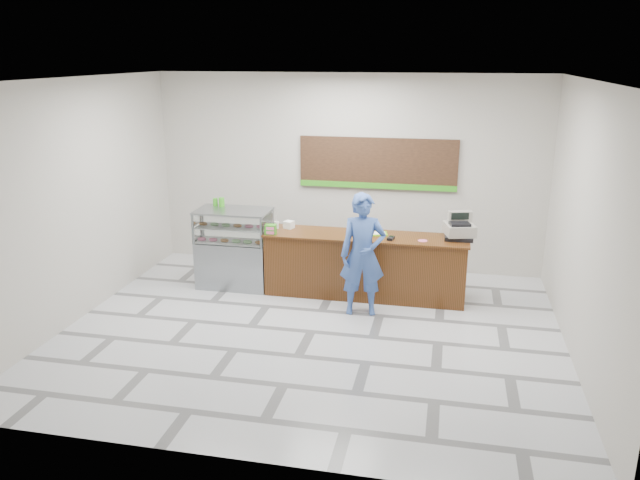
% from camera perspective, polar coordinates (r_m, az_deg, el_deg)
% --- Properties ---
extents(floor, '(7.00, 7.00, 0.00)m').
position_cam_1_polar(floor, '(9.00, -0.82, -8.38)').
color(floor, silver).
rests_on(floor, ground).
extents(back_wall, '(7.00, 0.00, 7.00)m').
position_cam_1_polar(back_wall, '(11.29, 2.50, 6.15)').
color(back_wall, beige).
rests_on(back_wall, floor).
extents(ceiling, '(7.00, 7.00, 0.00)m').
position_cam_1_polar(ceiling, '(8.16, -0.92, 14.48)').
color(ceiling, silver).
rests_on(ceiling, back_wall).
extents(sales_counter, '(3.26, 0.76, 1.03)m').
position_cam_1_polar(sales_counter, '(10.14, 4.13, -2.33)').
color(sales_counter, '#582C15').
rests_on(sales_counter, floor).
extents(display_case, '(1.22, 0.72, 1.33)m').
position_cam_1_polar(display_case, '(10.59, -7.83, -0.69)').
color(display_case, gray).
rests_on(display_case, floor).
extents(menu_board, '(2.80, 0.06, 0.90)m').
position_cam_1_polar(menu_board, '(11.14, 5.29, 6.91)').
color(menu_board, black).
rests_on(menu_board, back_wall).
extents(cash_register, '(0.53, 0.55, 0.41)m').
position_cam_1_polar(cash_register, '(9.98, 12.62, 1.00)').
color(cash_register, black).
rests_on(cash_register, sales_counter).
extents(card_terminal, '(0.11, 0.18, 0.04)m').
position_cam_1_polar(card_terminal, '(9.77, 6.50, 0.16)').
color(card_terminal, black).
rests_on(card_terminal, sales_counter).
extents(serving_tray, '(0.38, 0.30, 0.02)m').
position_cam_1_polar(serving_tray, '(10.04, 5.20, 0.59)').
color(serving_tray, '#6DC80B').
rests_on(serving_tray, sales_counter).
extents(napkin_box, '(0.18, 0.18, 0.12)m').
position_cam_1_polar(napkin_box, '(10.34, -2.86, 1.41)').
color(napkin_box, white).
rests_on(napkin_box, sales_counter).
extents(straw_cup, '(0.08, 0.08, 0.12)m').
position_cam_1_polar(straw_cup, '(10.33, -4.01, 1.37)').
color(straw_cup, silver).
rests_on(straw_cup, sales_counter).
extents(promo_box, '(0.19, 0.13, 0.16)m').
position_cam_1_polar(promo_box, '(10.01, -4.54, 0.97)').
color(promo_box, green).
rests_on(promo_box, sales_counter).
extents(donut_decal, '(0.15, 0.15, 0.00)m').
position_cam_1_polar(donut_decal, '(9.78, 9.36, -0.06)').
color(donut_decal, pink).
rests_on(donut_decal, sales_counter).
extents(green_cup_left, '(0.08, 0.08, 0.13)m').
position_cam_1_polar(green_cup_left, '(10.74, -9.55, 3.45)').
color(green_cup_left, green).
rests_on(green_cup_left, display_case).
extents(green_cup_right, '(0.10, 0.10, 0.15)m').
position_cam_1_polar(green_cup_right, '(10.66, -8.99, 3.44)').
color(green_cup_right, green).
rests_on(green_cup_right, display_case).
extents(customer, '(0.75, 0.56, 1.86)m').
position_cam_1_polar(customer, '(9.33, 3.93, -1.34)').
color(customer, '#3858A3').
rests_on(customer, floor).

